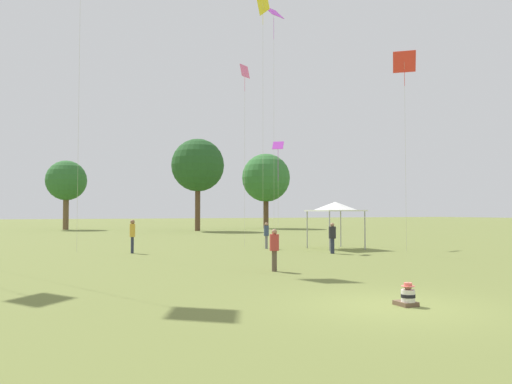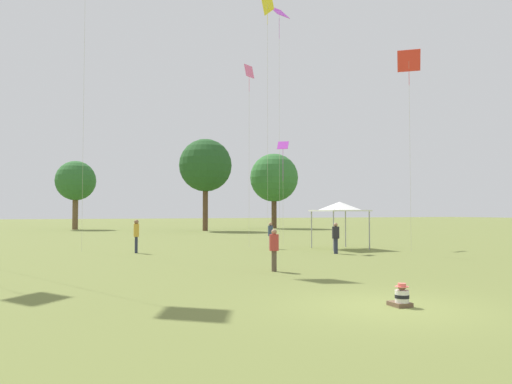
{
  "view_description": "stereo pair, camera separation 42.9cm",
  "coord_description": "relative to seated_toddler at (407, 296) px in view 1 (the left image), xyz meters",
  "views": [
    {
      "loc": [
        -7.73,
        -9.31,
        2.2
      ],
      "look_at": [
        0.1,
        7.9,
        2.95
      ],
      "focal_mm": 35.0,
      "sensor_mm": 36.0,
      "label": 1
    },
    {
      "loc": [
        -7.34,
        -9.48,
        2.2
      ],
      "look_at": [
        0.1,
        7.9,
        2.95
      ],
      "focal_mm": 35.0,
      "sensor_mm": 36.0,
      "label": 2
    }
  ],
  "objects": [
    {
      "name": "ground_plane",
      "position": [
        -0.33,
        0.12,
        -0.22
      ],
      "size": [
        300.0,
        300.0,
        0.0
      ],
      "primitive_type": "plane",
      "color": "olive"
    },
    {
      "name": "kite_2",
      "position": [
        8.39,
        23.74,
        16.44
      ],
      "size": [
        1.57,
        1.36,
        17.62
      ],
      "rotation": [
        0.0,
        0.0,
        5.84
      ],
      "color": "#B738C6",
      "rests_on": "ground"
    },
    {
      "name": "kite_5",
      "position": [
        5.63,
        19.81,
        15.17
      ],
      "size": [
        0.4,
        1.27,
        16.46
      ],
      "rotation": [
        0.0,
        0.0,
        0.87
      ],
      "color": "yellow",
      "rests_on": "ground"
    },
    {
      "name": "distant_tree_0",
      "position": [
        -3.98,
        55.89,
        5.74
      ],
      "size": [
        4.89,
        4.89,
        8.47
      ],
      "color": "brown",
      "rests_on": "ground"
    },
    {
      "name": "distant_tree_1",
      "position": [
        9.51,
        45.55,
        7.28
      ],
      "size": [
        6.06,
        6.06,
        10.58
      ],
      "color": "brown",
      "rests_on": "ground"
    },
    {
      "name": "person_standing_3",
      "position": [
        0.2,
        7.32,
        0.7
      ],
      "size": [
        0.43,
        0.43,
        1.55
      ],
      "rotation": [
        0.0,
        0.0,
        3.42
      ],
      "color": "brown",
      "rests_on": "ground"
    },
    {
      "name": "person_standing_2",
      "position": [
        6.46,
        13.03,
        0.73
      ],
      "size": [
        0.49,
        0.49,
        1.61
      ],
      "rotation": [
        0.0,
        0.0,
        4.35
      ],
      "color": "#282D42",
      "rests_on": "ground"
    },
    {
      "name": "kite_1",
      "position": [
        10.95,
        12.5,
        10.16
      ],
      "size": [
        1.4,
        1.33,
        11.11
      ],
      "rotation": [
        0.0,
        0.0,
        1.67
      ],
      "color": "red",
      "rests_on": "ground"
    },
    {
      "name": "canopy_tent",
      "position": [
        8.5,
        15.8,
        2.26
      ],
      "size": [
        2.73,
        2.73,
        2.78
      ],
      "rotation": [
        0.0,
        0.0,
        0.01
      ],
      "color": "white",
      "rests_on": "ground"
    },
    {
      "name": "kite_6",
      "position": [
        7.08,
        20.49,
        6.11
      ],
      "size": [
        0.88,
        0.83,
        6.94
      ],
      "rotation": [
        0.0,
        0.0,
        4.86
      ],
      "color": "#B738C6",
      "rests_on": "ground"
    },
    {
      "name": "kite_4",
      "position": [
        4.17,
        19.39,
        10.32
      ],
      "size": [
        0.8,
        0.58,
        11.45
      ],
      "rotation": [
        0.0,
        0.0,
        6.03
      ],
      "color": "pink",
      "rests_on": "ground"
    },
    {
      "name": "seated_toddler",
      "position": [
        0.0,
        0.0,
        0.0
      ],
      "size": [
        0.43,
        0.52,
        0.55
      ],
      "rotation": [
        0.0,
        0.0,
        -0.06
      ],
      "color": "brown",
      "rests_on": "ground"
    },
    {
      "name": "person_standing_0",
      "position": [
        -3.08,
        17.53,
        0.87
      ],
      "size": [
        0.37,
        0.37,
        1.77
      ],
      "rotation": [
        0.0,
        0.0,
        5.88
      ],
      "color": "#282D42",
      "rests_on": "ground"
    },
    {
      "name": "person_standing_4",
      "position": [
        4.78,
        17.53,
        0.72
      ],
      "size": [
        0.41,
        0.41,
        1.56
      ],
      "rotation": [
        0.0,
        0.0,
        2.54
      ],
      "color": "slate",
      "rests_on": "ground"
    },
    {
      "name": "distant_tree_2",
      "position": [
        20.47,
        50.28,
        6.44
      ],
      "size": [
        6.38,
        6.38,
        9.89
      ],
      "color": "brown",
      "rests_on": "ground"
    }
  ]
}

